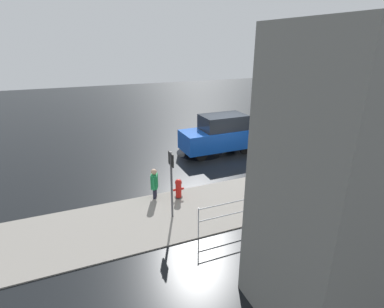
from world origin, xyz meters
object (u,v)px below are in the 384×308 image
Objects in this scene: sign_post at (171,176)px; delivery_truck at (351,128)px; moving_hatchback at (219,134)px; pedestrian at (154,182)px; fire_hydrant at (178,189)px.

delivery_truck is at bearing -167.21° from sign_post.
moving_hatchback is 0.70× the size of delivery_truck.
moving_hatchback reaches higher than pedestrian.
moving_hatchback is at bearing -22.89° from delivery_truck.
delivery_truck is at bearing -172.89° from fire_hydrant.
delivery_truck reaches higher than sign_post.
moving_hatchback is 5.83m from pedestrian.
sign_post is at bearing 12.79° from delivery_truck.
moving_hatchback is 3.22× the size of pedestrian.
pedestrian is 0.51× the size of sign_post.
delivery_truck reaches higher than moving_hatchback.
delivery_truck is 4.61× the size of pedestrian.
delivery_truck is at bearing 157.11° from moving_hatchback.
delivery_truck is 11.03m from sign_post.
fire_hydrant is at bearing 7.11° from delivery_truck.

